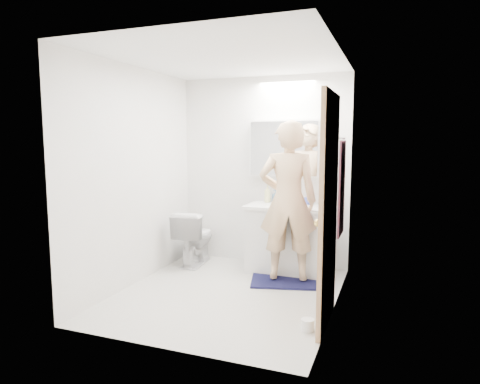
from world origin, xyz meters
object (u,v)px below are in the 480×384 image
at_px(medicine_cabinet, 285,148).
at_px(soap_bottle_a, 267,194).
at_px(toilet, 195,237).
at_px(toothbrush_cup, 308,201).
at_px(toilet_paper_roll, 308,325).
at_px(vanity_cabinet, 286,240).
at_px(person, 288,201).
at_px(soap_bottle_b, 276,196).

xyz_separation_m(medicine_cabinet, soap_bottle_a, (-0.20, -0.06, -0.57)).
distance_m(medicine_cabinet, toilet, 1.62).
relative_size(toothbrush_cup, toilet_paper_roll, 0.83).
distance_m(vanity_cabinet, soap_bottle_a, 0.63).
bearing_deg(toilet, medicine_cabinet, -167.94).
bearing_deg(toilet_paper_roll, person, 112.15).
bearing_deg(person, vanity_cabinet, -87.85).
distance_m(medicine_cabinet, soap_bottle_a, 0.61).
xyz_separation_m(medicine_cabinet, soap_bottle_b, (-0.10, -0.03, -0.60)).
xyz_separation_m(medicine_cabinet, toilet, (-1.10, -0.33, -1.15)).
height_order(vanity_cabinet, soap_bottle_a, soap_bottle_a).
bearing_deg(soap_bottle_b, toothbrush_cup, -2.79).
height_order(medicine_cabinet, toilet_paper_roll, medicine_cabinet).
bearing_deg(toilet_paper_roll, toothbrush_cup, 101.77).
distance_m(soap_bottle_a, soap_bottle_b, 0.11).
bearing_deg(medicine_cabinet, toilet, -163.54).
relative_size(medicine_cabinet, person, 0.50).
distance_m(medicine_cabinet, toilet_paper_roll, 2.35).
distance_m(toilet, toilet_paper_roll, 2.27).
xyz_separation_m(medicine_cabinet, person, (0.19, -0.59, -0.57)).
bearing_deg(toothbrush_cup, toilet_paper_roll, -78.23).
bearing_deg(toothbrush_cup, vanity_cabinet, -144.77).
bearing_deg(soap_bottle_a, medicine_cabinet, 16.53).
xyz_separation_m(toilet, soap_bottle_b, (1.00, 0.30, 0.55)).
bearing_deg(toilet, toilet_paper_roll, 137.00).
bearing_deg(toothbrush_cup, soap_bottle_a, -178.88).
relative_size(vanity_cabinet, person, 0.51).
height_order(toilet, toilet_paper_roll, toilet).
xyz_separation_m(person, soap_bottle_b, (-0.30, 0.56, -0.03)).
xyz_separation_m(medicine_cabinet, toothbrush_cup, (0.31, -0.05, -0.64)).
distance_m(vanity_cabinet, toilet, 1.19).
xyz_separation_m(vanity_cabinet, soap_bottle_a, (-0.29, 0.15, 0.54)).
bearing_deg(soap_bottle_b, toilet_paper_roll, -65.89).
relative_size(soap_bottle_a, toilet_paper_roll, 1.99).
xyz_separation_m(soap_bottle_a, soap_bottle_b, (0.10, 0.03, -0.03)).
distance_m(medicine_cabinet, toothbrush_cup, 0.71).
bearing_deg(toothbrush_cup, soap_bottle_b, 177.21).
xyz_separation_m(soap_bottle_a, toothbrush_cup, (0.51, 0.01, -0.07)).
bearing_deg(toilet_paper_roll, toilet, 141.40).
distance_m(person, soap_bottle_b, 0.63).
bearing_deg(person, soap_bottle_a, -67.33).
height_order(medicine_cabinet, person, medicine_cabinet).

